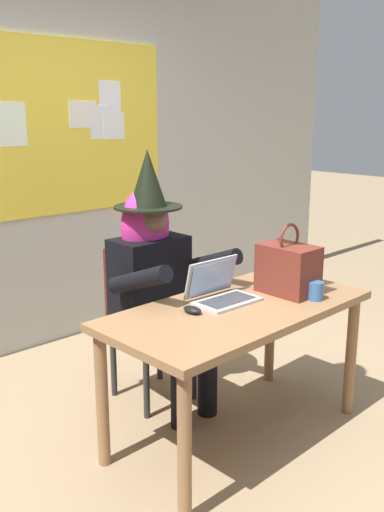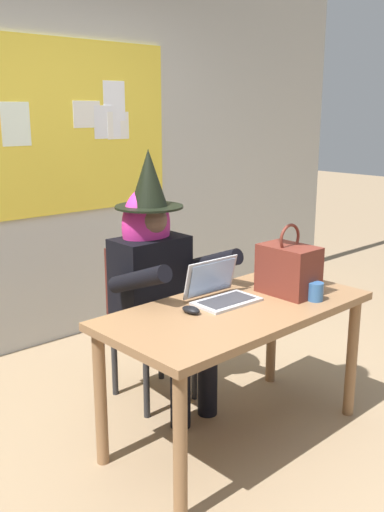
{
  "view_description": "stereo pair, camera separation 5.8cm",
  "coord_description": "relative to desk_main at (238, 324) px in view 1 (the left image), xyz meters",
  "views": [
    {
      "loc": [
        -1.77,
        -1.75,
        1.66
      ],
      "look_at": [
        0.21,
        0.36,
        0.93
      ],
      "focal_mm": 39.9,
      "sensor_mm": 36.0,
      "label": 1
    },
    {
      "loc": [
        -1.72,
        -1.79,
        1.66
      ],
      "look_at": [
        0.21,
        0.36,
        0.93
      ],
      "focal_mm": 39.9,
      "sensor_mm": 36.0,
      "label": 2
    }
  ],
  "objects": [
    {
      "name": "laptop",
      "position": [
        -0.0,
        0.12,
        0.14
      ],
      "size": [
        0.34,
        0.26,
        0.21
      ],
      "rotation": [
        0.0,
        0.0,
        -0.03
      ],
      "color": "#B7B7BC",
      "rests_on": "desk_main"
    },
    {
      "name": "ground_plane",
      "position": [
        -0.23,
        -0.05,
        -0.63
      ],
      "size": [
        24.0,
        24.0,
        0.0
      ],
      "primitive_type": "plane",
      "color": "#937A5B"
    },
    {
      "name": "coffee_mug",
      "position": [
        0.36,
        -0.21,
        0.14
      ],
      "size": [
        0.08,
        0.08,
        0.09
      ],
      "primitive_type": "cylinder",
      "color": "#336099",
      "rests_on": "desk_main"
    },
    {
      "name": "person_costumed",
      "position": [
        -0.04,
        0.58,
        0.17
      ],
      "size": [
        0.59,
        0.65,
        1.47
      ],
      "rotation": [
        0.0,
        0.0,
        -1.58
      ],
      "color": "black",
      "rests_on": "ground"
    },
    {
      "name": "handbag",
      "position": [
        0.35,
        -0.04,
        0.23
      ],
      "size": [
        0.2,
        0.3,
        0.38
      ],
      "rotation": [
        0.0,
        0.0,
        -0.2
      ],
      "color": "maroon",
      "rests_on": "desk_main"
    },
    {
      "name": "computer_mouse",
      "position": [
        -0.24,
        0.08,
        0.11
      ],
      "size": [
        0.07,
        0.11,
        0.03
      ],
      "primitive_type": "ellipsoid",
      "rotation": [
        0.0,
        0.0,
        0.06
      ],
      "color": "black",
      "rests_on": "desk_main"
    },
    {
      "name": "wall_back_bulletin",
      "position": [
        -0.23,
        1.83,
        0.85
      ],
      "size": [
        6.71,
        2.02,
        2.94
      ],
      "color": "#B2B2AD",
      "rests_on": "ground"
    },
    {
      "name": "desk_main",
      "position": [
        0.0,
        0.0,
        0.0
      ],
      "size": [
        1.41,
        0.71,
        0.72
      ],
      "rotation": [
        0.0,
        0.0,
        0.02
      ],
      "color": "#8E6642",
      "rests_on": "ground"
    },
    {
      "name": "chair_at_desk",
      "position": [
        -0.04,
        0.7,
        -0.12
      ],
      "size": [
        0.45,
        0.45,
        0.9
      ],
      "rotation": [
        0.0,
        0.0,
        -1.63
      ],
      "color": "#4C1E19",
      "rests_on": "ground"
    }
  ]
}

